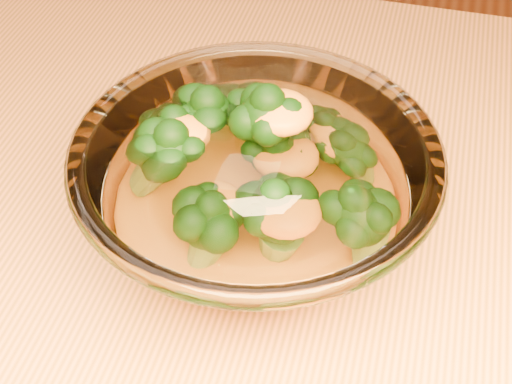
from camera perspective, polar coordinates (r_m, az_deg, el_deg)
table at (r=0.57m, az=-0.31°, el=-13.72°), size 1.20×0.80×0.75m
glass_bowl at (r=0.47m, az=0.00°, el=-0.44°), size 0.24×0.24×0.10m
cheese_sauce at (r=0.49m, az=0.00°, el=-2.24°), size 0.14×0.14×0.04m
broccoli_heap at (r=0.47m, az=-0.76°, el=2.40°), size 0.18×0.15×0.09m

